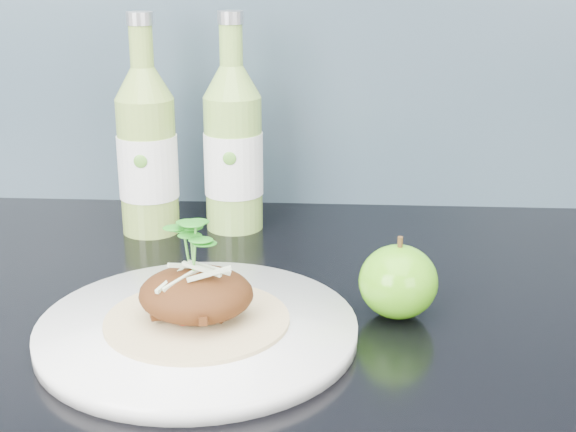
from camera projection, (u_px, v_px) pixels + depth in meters
The scene contains 5 objects.
dinner_plate at pixel (198, 329), 0.74m from camera, with size 0.31×0.31×0.02m.
pork_taco at pixel (196, 292), 0.73m from camera, with size 0.17×0.17×0.10m.
green_apple at pixel (398, 282), 0.77m from camera, with size 0.10×0.10×0.08m.
cider_bottle_left at pixel (147, 152), 0.99m from camera, with size 0.09×0.09×0.27m.
cider_bottle_right at pixel (233, 149), 1.00m from camera, with size 0.09×0.09×0.27m.
Camera 1 is at (0.09, 0.90, 1.24)m, focal length 50.00 mm.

